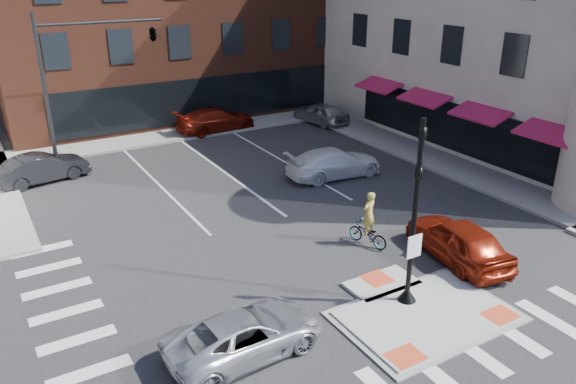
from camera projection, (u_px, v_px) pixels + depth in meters
ground at (415, 309)px, 17.68m from camera, size 120.00×120.00×0.00m
refuge_island at (421, 312)px, 17.45m from camera, size 5.40×4.65×0.13m
sidewalk_e at (438, 160)px, 30.68m from camera, size 3.00×24.00×0.15m
sidewalk_n at (217, 128)px, 36.55m from camera, size 26.00×3.00×0.15m
building_far_left at (25, 17)px, 55.23m from camera, size 10.00×12.00×10.00m
building_far_right at (147, 0)px, 62.55m from camera, size 12.00×12.00×12.00m
signal_pole at (413, 237)px, 17.09m from camera, size 0.60×0.60×5.98m
mast_arm_signal at (125, 46)px, 27.98m from camera, size 6.10×2.24×8.00m
silver_suv at (245, 334)px, 15.47m from camera, size 4.67×2.38×1.26m
red_sedan at (458, 240)px, 20.33m from camera, size 2.53×4.84×1.57m
white_pickup at (334, 163)px, 28.27m from camera, size 5.13×2.41×1.45m
bg_car_dark at (43, 168)px, 27.60m from camera, size 4.53×2.29×1.42m
bg_car_silver at (321, 113)px, 37.45m from camera, size 2.39×4.47×1.45m
bg_car_red at (216, 120)px, 35.76m from camera, size 5.28×2.40×1.50m
cyclist at (368, 227)px, 21.40m from camera, size 1.04×1.83×2.19m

